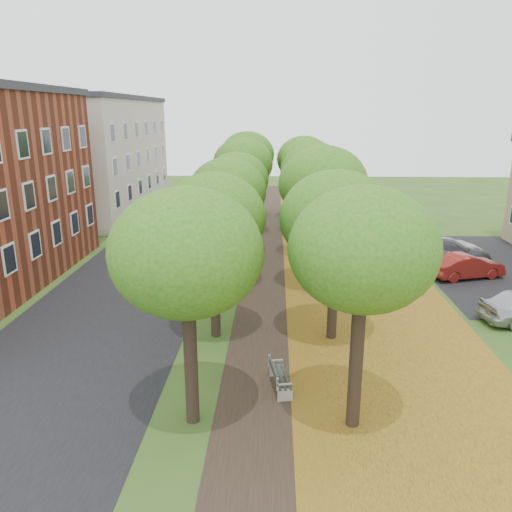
# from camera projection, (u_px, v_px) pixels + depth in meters

# --- Properties ---
(ground) EXTENTS (120.00, 120.00, 0.00)m
(ground) POSITION_uv_depth(u_px,v_px,m) (266.00, 422.00, 15.05)
(ground) COLOR #2D4C19
(ground) RESTS_ON ground
(street_asphalt) EXTENTS (8.00, 70.00, 0.01)m
(street_asphalt) POSITION_uv_depth(u_px,v_px,m) (145.00, 269.00, 29.72)
(street_asphalt) COLOR black
(street_asphalt) RESTS_ON ground
(footpath) EXTENTS (3.20, 70.00, 0.01)m
(footpath) POSITION_uv_depth(u_px,v_px,m) (271.00, 270.00, 29.44)
(footpath) COLOR black
(footpath) RESTS_ON ground
(leaf_verge) EXTENTS (7.50, 70.00, 0.01)m
(leaf_verge) POSITION_uv_depth(u_px,v_px,m) (356.00, 271.00, 29.25)
(leaf_verge) COLOR olive
(leaf_verge) RESTS_ON ground
(parking_lot) EXTENTS (9.00, 16.00, 0.01)m
(parking_lot) POSITION_uv_depth(u_px,v_px,m) (496.00, 268.00, 29.89)
(parking_lot) COLOR black
(parking_lot) RESTS_ON ground
(tree_row_west) EXTENTS (4.17, 34.17, 6.93)m
(tree_row_west) POSITION_uv_depth(u_px,v_px,m) (233.00, 183.00, 28.10)
(tree_row_west) COLOR black
(tree_row_west) RESTS_ON ground
(tree_row_east) EXTENTS (4.17, 34.17, 6.93)m
(tree_row_east) POSITION_uv_depth(u_px,v_px,m) (318.00, 184.00, 27.92)
(tree_row_east) COLOR black
(tree_row_east) RESTS_ON ground
(building_cream) EXTENTS (10.30, 20.30, 10.40)m
(building_cream) POSITION_uv_depth(u_px,v_px,m) (89.00, 155.00, 45.91)
(building_cream) COLOR beige
(building_cream) RESTS_ON ground
(bench) EXTENTS (0.81, 1.83, 0.84)m
(bench) POSITION_uv_depth(u_px,v_px,m) (279.00, 377.00, 16.77)
(bench) COLOR #28332A
(bench) RESTS_ON ground
(car_red) EXTENTS (4.39, 2.59, 1.37)m
(car_red) POSITION_uv_depth(u_px,v_px,m) (467.00, 266.00, 27.95)
(car_red) COLOR maroon
(car_red) RESTS_ON ground
(car_grey) EXTENTS (5.27, 3.37, 1.42)m
(car_grey) POSITION_uv_depth(u_px,v_px,m) (449.00, 252.00, 30.75)
(car_grey) COLOR #2E2D32
(car_grey) RESTS_ON ground
(car_white) EXTENTS (4.75, 3.07, 1.22)m
(car_white) POSITION_uv_depth(u_px,v_px,m) (449.00, 247.00, 32.19)
(car_white) COLOR silver
(car_white) RESTS_ON ground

